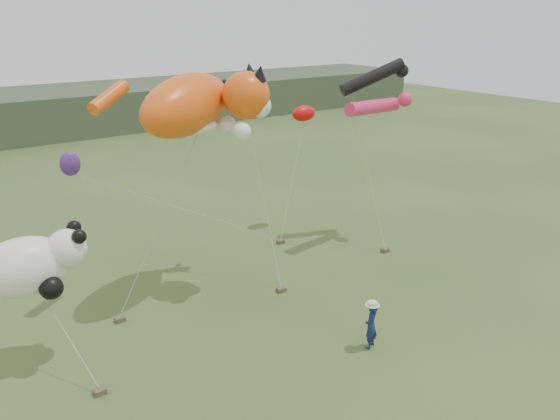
# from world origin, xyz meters

# --- Properties ---
(ground) EXTENTS (120.00, 120.00, 0.00)m
(ground) POSITION_xyz_m (0.00, 0.00, 0.00)
(ground) COLOR #385123
(ground) RESTS_ON ground
(headland) EXTENTS (90.00, 13.00, 4.00)m
(headland) POSITION_xyz_m (-3.11, 44.69, 1.92)
(headland) COLOR #2D3D28
(headland) RESTS_ON ground
(festival_attendant) EXTENTS (0.74, 0.62, 1.72)m
(festival_attendant) POSITION_xyz_m (-0.03, -0.50, 0.86)
(festival_attendant) COLOR #14204B
(festival_attendant) RESTS_ON ground
(sandbag_anchors) EXTENTS (15.36, 6.58, 0.19)m
(sandbag_anchors) POSITION_xyz_m (-1.25, 5.47, 0.09)
(sandbag_anchors) COLOR brown
(sandbag_anchors) RESTS_ON ground
(cat_kite) EXTENTS (6.63, 4.48, 2.91)m
(cat_kite) POSITION_xyz_m (-2.46, 6.84, 7.85)
(cat_kite) COLOR #E9540F
(cat_kite) RESTS_ON ground
(fish_kite) EXTENTS (2.29, 1.52, 1.12)m
(fish_kite) POSITION_xyz_m (-0.23, 7.96, 8.18)
(fish_kite) COLOR #D6C006
(fish_kite) RESTS_ON ground
(tube_kites) EXTENTS (4.46, 2.77, 2.55)m
(tube_kites) POSITION_xyz_m (7.44, 7.09, 7.52)
(tube_kites) COLOR black
(tube_kites) RESTS_ON ground
(panda_kite) EXTENTS (3.41, 2.21, 2.12)m
(panda_kite) POSITION_xyz_m (-9.48, 5.43, 3.55)
(panda_kite) COLOR white
(panda_kite) RESTS_ON ground
(misc_kites) EXTENTS (12.76, 2.72, 2.31)m
(misc_kites) POSITION_xyz_m (0.79, 11.29, 5.63)
(misc_kites) COLOR red
(misc_kites) RESTS_ON ground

